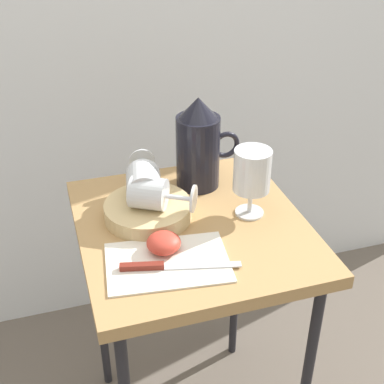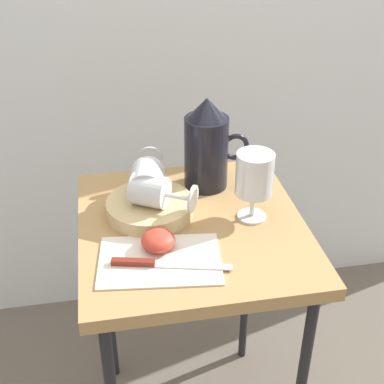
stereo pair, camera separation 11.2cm
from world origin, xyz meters
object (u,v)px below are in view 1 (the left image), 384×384
object	(u,v)px
basket_tray	(148,210)
pitcher	(198,151)
knife	(162,266)
apple_half_left	(164,243)
table	(192,250)
wine_glass_tipped_far	(151,193)
wine_glass_tipped_near	(144,183)
wine_glass_upright	(252,174)

from	to	relation	value
basket_tray	pitcher	world-z (taller)	pitcher
pitcher	knife	world-z (taller)	pitcher
pitcher	knife	bearing A→B (deg)	-119.57
apple_half_left	table	bearing A→B (deg)	43.78
pitcher	knife	size ratio (longest dim) A/B	0.97
knife	pitcher	bearing A→B (deg)	60.43
basket_tray	wine_glass_tipped_far	size ratio (longest dim) A/B	1.25
wine_glass_tipped_near	knife	world-z (taller)	wine_glass_tipped_near
basket_tray	knife	size ratio (longest dim) A/B	0.83
wine_glass_upright	wine_glass_tipped_near	distance (m)	0.24
pitcher	knife	xyz separation A→B (m)	(-0.16, -0.29, -0.08)
knife	apple_half_left	bearing A→B (deg)	72.46
wine_glass_tipped_far	apple_half_left	world-z (taller)	wine_glass_tipped_far
pitcher	wine_glass_tipped_far	xyz separation A→B (m)	(-0.14, -0.12, -0.02)
wine_glass_tipped_far	apple_half_left	bearing A→B (deg)	-91.49
table	wine_glass_upright	bearing A→B (deg)	0.02
basket_tray	apple_half_left	world-z (taller)	apple_half_left
table	apple_half_left	distance (m)	0.15
wine_glass_tipped_far	wine_glass_upright	bearing A→B (deg)	-9.25
table	wine_glass_upright	size ratio (longest dim) A/B	4.43
wine_glass_tipped_near	basket_tray	bearing A→B (deg)	-87.97
table	wine_glass_tipped_near	distance (m)	0.19
knife	wine_glass_tipped_near	bearing A→B (deg)	86.29
table	knife	world-z (taller)	knife
table	pitcher	size ratio (longest dim) A/B	3.10
wine_glass_tipped_near	wine_glass_tipped_far	xyz separation A→B (m)	(0.01, -0.04, -0.00)
wine_glass_tipped_far	knife	bearing A→B (deg)	-96.63
wine_glass_tipped_near	knife	bearing A→B (deg)	-93.71
wine_glass_tipped_far	knife	world-z (taller)	wine_glass_tipped_far
basket_tray	knife	bearing A→B (deg)	-94.54
basket_tray	wine_glass_upright	distance (m)	0.24
basket_tray	wine_glass_tipped_near	world-z (taller)	wine_glass_tipped_near
wine_glass_tipped_far	table	bearing A→B (deg)	-23.49
basket_tray	wine_glass_upright	world-z (taller)	wine_glass_upright
wine_glass_upright	wine_glass_tipped_far	bearing A→B (deg)	170.75
basket_tray	wine_glass_tipped_near	size ratio (longest dim) A/B	1.21
basket_tray	wine_glass_tipped_far	distance (m)	0.06
pitcher	apple_half_left	xyz separation A→B (m)	(-0.15, -0.24, -0.07)
table	basket_tray	distance (m)	0.14
table	basket_tray	world-z (taller)	basket_tray
wine_glass_tipped_far	pitcher	bearing A→B (deg)	39.98
wine_glass_upright	knife	world-z (taller)	wine_glass_upright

